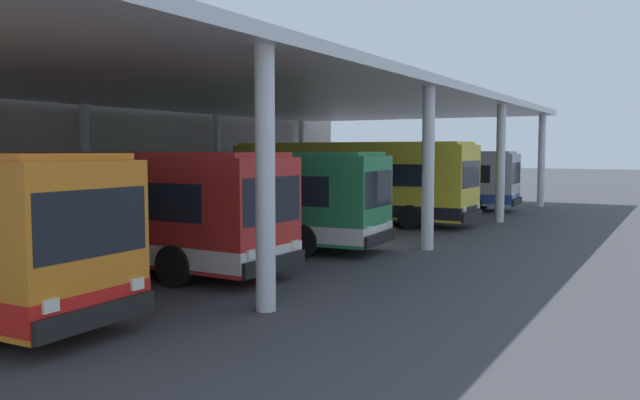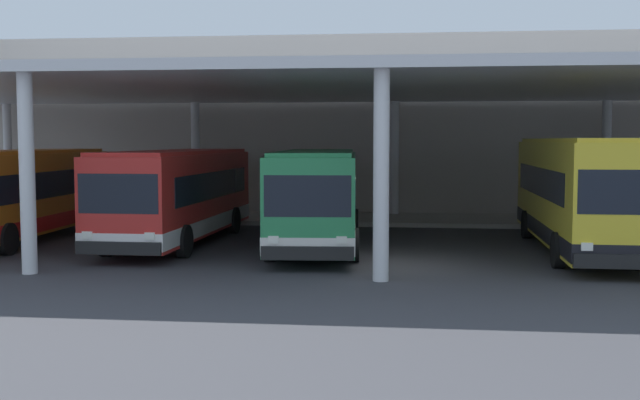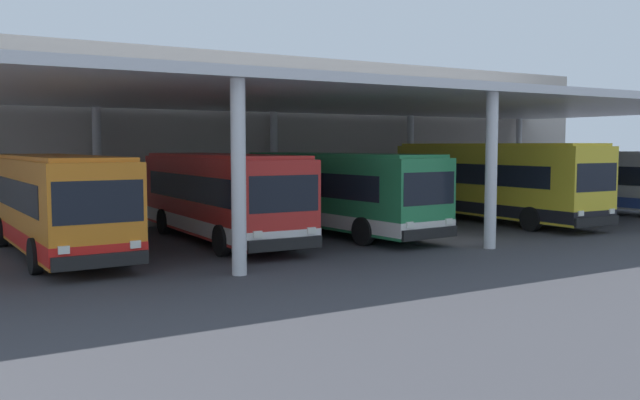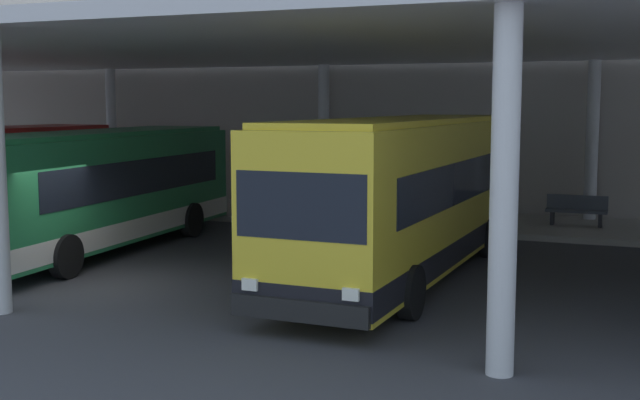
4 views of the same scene
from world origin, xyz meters
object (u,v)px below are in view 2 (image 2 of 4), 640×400
object	(u,v)px
bench_waiting	(608,208)
bus_second_bay	(178,195)
bus_far_bay	(580,193)
bus_middle_bay	(317,197)
bus_nearest_bay	(18,194)

from	to	relation	value
bench_waiting	bus_second_bay	bearing A→B (deg)	-153.77
bus_far_bay	bench_waiting	world-z (taller)	bus_far_bay
bus_middle_bay	bus_far_bay	xyz separation A→B (m)	(8.37, -0.09, 0.19)
bus_far_bay	bench_waiting	size ratio (longest dim) A/B	6.32
bus_nearest_bay	bus_far_bay	distance (m)	18.87
bus_middle_bay	bus_nearest_bay	bearing A→B (deg)	179.20
bus_far_bay	bus_middle_bay	bearing A→B (deg)	179.39
bus_nearest_bay	bus_second_bay	world-z (taller)	same
bus_nearest_bay	bus_second_bay	bearing A→B (deg)	1.84
bus_nearest_bay	bus_far_bay	bearing A→B (deg)	-0.72
bus_second_bay	bus_far_bay	distance (m)	13.21
bus_second_bay	bench_waiting	distance (m)	18.03
bus_second_bay	bus_far_bay	size ratio (longest dim) A/B	0.93
bus_second_bay	bench_waiting	size ratio (longest dim) A/B	5.88
bus_second_bay	bus_far_bay	xyz separation A→B (m)	(13.20, -0.42, 0.19)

